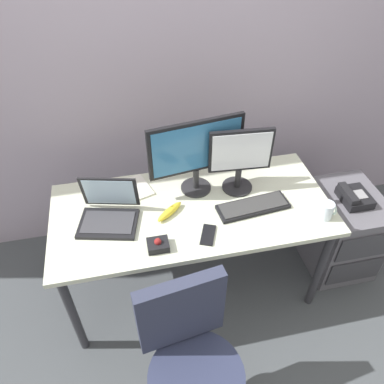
{
  "coord_description": "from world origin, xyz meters",
  "views": [
    {
      "loc": [
        -0.32,
        -1.51,
        2.25
      ],
      "look_at": [
        0.0,
        0.0,
        0.86
      ],
      "focal_mm": 35.53,
      "sensor_mm": 36.0,
      "label": 1
    }
  ],
  "objects_px": {
    "file_cabinet": "(340,230)",
    "cell_phone": "(208,235)",
    "monitor_main": "(196,151)",
    "keyboard": "(253,206)",
    "trackball_mouse": "(158,245)",
    "coffee_mug": "(327,210)",
    "paper_notepad": "(136,188)",
    "desk_phone": "(354,197)",
    "banana": "(170,212)",
    "office_chair": "(192,370)",
    "laptop": "(109,212)",
    "monitor_side": "(240,157)"
  },
  "relations": [
    {
      "from": "monitor_side",
      "to": "desk_phone",
      "type": "bearing_deg",
      "value": -9.33
    },
    {
      "from": "trackball_mouse",
      "to": "cell_phone",
      "type": "height_order",
      "value": "trackball_mouse"
    },
    {
      "from": "paper_notepad",
      "to": "office_chair",
      "type": "bearing_deg",
      "value": -82.51
    },
    {
      "from": "banana",
      "to": "file_cabinet",
      "type": "bearing_deg",
      "value": 1.5
    },
    {
      "from": "desk_phone",
      "to": "trackball_mouse",
      "type": "relative_size",
      "value": 1.82
    },
    {
      "from": "keyboard",
      "to": "banana",
      "type": "relative_size",
      "value": 2.22
    },
    {
      "from": "cell_phone",
      "to": "banana",
      "type": "relative_size",
      "value": 0.75
    },
    {
      "from": "coffee_mug",
      "to": "cell_phone",
      "type": "bearing_deg",
      "value": 179.74
    },
    {
      "from": "coffee_mug",
      "to": "cell_phone",
      "type": "relative_size",
      "value": 0.72
    },
    {
      "from": "banana",
      "to": "monitor_side",
      "type": "bearing_deg",
      "value": 17.39
    },
    {
      "from": "file_cabinet",
      "to": "monitor_side",
      "type": "xyz_separation_m",
      "value": [
        -0.75,
        0.11,
        0.67
      ]
    },
    {
      "from": "file_cabinet",
      "to": "cell_phone",
      "type": "relative_size",
      "value": 4.17
    },
    {
      "from": "cell_phone",
      "to": "monitor_main",
      "type": "bearing_deg",
      "value": 109.32
    },
    {
      "from": "monitor_main",
      "to": "banana",
      "type": "relative_size",
      "value": 2.9
    },
    {
      "from": "desk_phone",
      "to": "monitor_main",
      "type": "relative_size",
      "value": 0.36
    },
    {
      "from": "paper_notepad",
      "to": "trackball_mouse",
      "type": "bearing_deg",
      "value": -82.3
    },
    {
      "from": "office_chair",
      "to": "laptop",
      "type": "relative_size",
      "value": 2.6
    },
    {
      "from": "laptop",
      "to": "cell_phone",
      "type": "xyz_separation_m",
      "value": [
        0.5,
        -0.23,
        -0.05
      ]
    },
    {
      "from": "trackball_mouse",
      "to": "monitor_main",
      "type": "bearing_deg",
      "value": 54.61
    },
    {
      "from": "office_chair",
      "to": "banana",
      "type": "height_order",
      "value": "office_chair"
    },
    {
      "from": "laptop",
      "to": "banana",
      "type": "relative_size",
      "value": 1.91
    },
    {
      "from": "coffee_mug",
      "to": "laptop",
      "type": "bearing_deg",
      "value": 168.62
    },
    {
      "from": "file_cabinet",
      "to": "office_chair",
      "type": "relative_size",
      "value": 0.63
    },
    {
      "from": "file_cabinet",
      "to": "keyboard",
      "type": "height_order",
      "value": "keyboard"
    },
    {
      "from": "keyboard",
      "to": "trackball_mouse",
      "type": "xyz_separation_m",
      "value": [
        -0.57,
        -0.17,
        0.01
      ]
    },
    {
      "from": "monitor_main",
      "to": "laptop",
      "type": "height_order",
      "value": "monitor_main"
    },
    {
      "from": "monitor_main",
      "to": "office_chair",
      "type": "bearing_deg",
      "value": -103.57
    },
    {
      "from": "coffee_mug",
      "to": "banana",
      "type": "height_order",
      "value": "coffee_mug"
    },
    {
      "from": "coffee_mug",
      "to": "paper_notepad",
      "type": "relative_size",
      "value": 0.49
    },
    {
      "from": "office_chair",
      "to": "keyboard",
      "type": "xyz_separation_m",
      "value": [
        0.5,
        0.69,
        0.32
      ]
    },
    {
      "from": "desk_phone",
      "to": "file_cabinet",
      "type": "bearing_deg",
      "value": 63.22
    },
    {
      "from": "trackball_mouse",
      "to": "paper_notepad",
      "type": "distance_m",
      "value": 0.48
    },
    {
      "from": "file_cabinet",
      "to": "monitor_side",
      "type": "bearing_deg",
      "value": 172.01
    },
    {
      "from": "office_chair",
      "to": "keyboard",
      "type": "distance_m",
      "value": 0.91
    },
    {
      "from": "keyboard",
      "to": "cell_phone",
      "type": "height_order",
      "value": "keyboard"
    },
    {
      "from": "desk_phone",
      "to": "laptop",
      "type": "height_order",
      "value": "laptop"
    },
    {
      "from": "desk_phone",
      "to": "monitor_side",
      "type": "height_order",
      "value": "monitor_side"
    },
    {
      "from": "monitor_side",
      "to": "office_chair",
      "type": "bearing_deg",
      "value": -118.0
    },
    {
      "from": "laptop",
      "to": "cell_phone",
      "type": "bearing_deg",
      "value": -24.86
    },
    {
      "from": "office_chair",
      "to": "coffee_mug",
      "type": "xyz_separation_m",
      "value": [
        0.87,
        0.54,
        0.36
      ]
    },
    {
      "from": "desk_phone",
      "to": "coffee_mug",
      "type": "relative_size",
      "value": 1.95
    },
    {
      "from": "trackball_mouse",
      "to": "cell_phone",
      "type": "relative_size",
      "value": 0.77
    },
    {
      "from": "keyboard",
      "to": "coffee_mug",
      "type": "distance_m",
      "value": 0.4
    },
    {
      "from": "file_cabinet",
      "to": "monitor_main",
      "type": "bearing_deg",
      "value": 171.43
    },
    {
      "from": "laptop",
      "to": "keyboard",
      "type": "bearing_deg",
      "value": -6.01
    },
    {
      "from": "paper_notepad",
      "to": "cell_phone",
      "type": "xyz_separation_m",
      "value": [
        0.33,
        -0.45,
        -0.0
      ]
    },
    {
      "from": "desk_phone",
      "to": "banana",
      "type": "bearing_deg",
      "value": -179.29
    },
    {
      "from": "monitor_side",
      "to": "banana",
      "type": "relative_size",
      "value": 2.14
    },
    {
      "from": "monitor_side",
      "to": "monitor_main",
      "type": "bearing_deg",
      "value": 169.65
    },
    {
      "from": "trackball_mouse",
      "to": "file_cabinet",
      "type": "bearing_deg",
      "value": 11.3
    }
  ]
}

